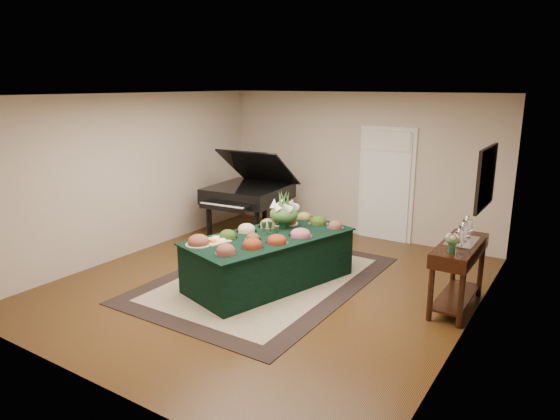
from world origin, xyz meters
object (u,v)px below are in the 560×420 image
Objects in this scene: floral_centerpiece at (284,210)px; grand_piano at (248,193)px; buffet_table at (269,260)px; mahogany_sideboard at (459,258)px.

grand_piano is at bearing 140.98° from floral_centerpiece.
floral_centerpiece is (-0.06, 0.49, 0.63)m from buffet_table.
floral_centerpiece is at bearing -176.52° from mahogany_sideboard.
grand_piano is (-1.65, 1.34, -0.17)m from floral_centerpiece.
grand_piano is (-1.72, 1.83, 0.46)m from buffet_table.
floral_centerpiece is 2.13m from grand_piano.
floral_centerpiece is 2.58m from mahogany_sideboard.
buffet_table is 0.80m from floral_centerpiece.
mahogany_sideboard is (2.49, 0.65, 0.31)m from buffet_table.
mahogany_sideboard reaches higher than buffet_table.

